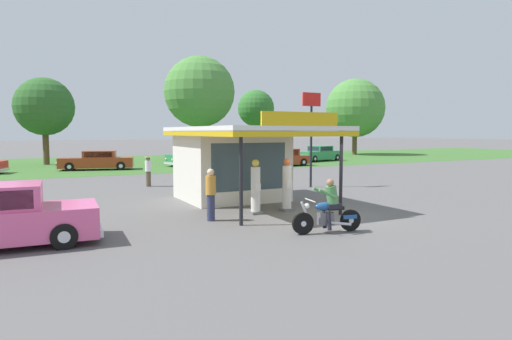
{
  "coord_description": "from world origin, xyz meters",
  "views": [
    {
      "loc": [
        -9.23,
        -12.39,
        2.94
      ],
      "look_at": [
        -1.16,
        3.28,
        1.4
      ],
      "focal_mm": 30.92,
      "sensor_mm": 36.0,
      "label": 1
    }
  ],
  "objects_px": {
    "motorcycle_with_rider": "(328,210)",
    "bystander_standing_back_lot": "(187,160)",
    "gas_pump_nearside": "(256,189)",
    "roadside_pole_sign": "(311,123)",
    "bystander_leaning_by_kiosk": "(211,193)",
    "parked_car_back_row_centre": "(97,161)",
    "bystander_strolling_foreground": "(148,171)",
    "parked_car_back_row_left": "(319,154)",
    "parked_car_back_row_right": "(282,158)",
    "parked_car_second_row_spare": "(196,158)",
    "gas_pump_offside": "(287,187)"
  },
  "relations": [
    {
      "from": "motorcycle_with_rider",
      "to": "bystander_standing_back_lot",
      "type": "xyz_separation_m",
      "value": [
        2.32,
        19.82,
        0.25
      ]
    },
    {
      "from": "gas_pump_nearside",
      "to": "roadside_pole_sign",
      "type": "bearing_deg",
      "value": 41.88
    },
    {
      "from": "bystander_standing_back_lot",
      "to": "bystander_leaning_by_kiosk",
      "type": "bearing_deg",
      "value": -105.86
    },
    {
      "from": "parked_car_back_row_centre",
      "to": "bystander_strolling_foreground",
      "type": "bearing_deg",
      "value": -85.26
    },
    {
      "from": "parked_car_back_row_left",
      "to": "parked_car_back_row_right",
      "type": "relative_size",
      "value": 1.06
    },
    {
      "from": "bystander_leaning_by_kiosk",
      "to": "roadside_pole_sign",
      "type": "bearing_deg",
      "value": 36.44
    },
    {
      "from": "parked_car_back_row_left",
      "to": "bystander_leaning_by_kiosk",
      "type": "bearing_deg",
      "value": -132.03
    },
    {
      "from": "motorcycle_with_rider",
      "to": "roadside_pole_sign",
      "type": "height_order",
      "value": "roadside_pole_sign"
    },
    {
      "from": "parked_car_second_row_spare",
      "to": "motorcycle_with_rider",
      "type": "bearing_deg",
      "value": -101.17
    },
    {
      "from": "parked_car_back_row_left",
      "to": "gas_pump_offside",
      "type": "bearing_deg",
      "value": -127.82
    },
    {
      "from": "parked_car_back_row_right",
      "to": "gas_pump_offside",
      "type": "bearing_deg",
      "value": -120.09
    },
    {
      "from": "gas_pump_nearside",
      "to": "bystander_leaning_by_kiosk",
      "type": "height_order",
      "value": "gas_pump_nearside"
    },
    {
      "from": "roadside_pole_sign",
      "to": "bystander_standing_back_lot",
      "type": "bearing_deg",
      "value": 106.81
    },
    {
      "from": "parked_car_second_row_spare",
      "to": "bystander_strolling_foreground",
      "type": "xyz_separation_m",
      "value": [
        -7.19,
        -12.81,
        0.16
      ]
    },
    {
      "from": "parked_car_second_row_spare",
      "to": "parked_car_back_row_right",
      "type": "distance_m",
      "value": 7.49
    },
    {
      "from": "parked_car_back_row_right",
      "to": "bystander_standing_back_lot",
      "type": "xyz_separation_m",
      "value": [
        -9.21,
        -2.34,
        0.24
      ]
    },
    {
      "from": "motorcycle_with_rider",
      "to": "parked_car_back_row_centre",
      "type": "distance_m",
      "value": 25.65
    },
    {
      "from": "bystander_strolling_foreground",
      "to": "parked_car_back_row_left",
      "type": "bearing_deg",
      "value": 32.17
    },
    {
      "from": "gas_pump_offside",
      "to": "parked_car_back_row_left",
      "type": "xyz_separation_m",
      "value": [
        17.37,
        22.38,
        -0.19
      ]
    },
    {
      "from": "gas_pump_nearside",
      "to": "parked_car_second_row_spare",
      "type": "xyz_separation_m",
      "value": [
        5.69,
        22.5,
        -0.2
      ]
    },
    {
      "from": "gas_pump_offside",
      "to": "motorcycle_with_rider",
      "type": "height_order",
      "value": "gas_pump_offside"
    },
    {
      "from": "gas_pump_offside",
      "to": "parked_car_second_row_spare",
      "type": "xyz_separation_m",
      "value": [
        4.38,
        22.5,
        -0.2
      ]
    },
    {
      "from": "bystander_leaning_by_kiosk",
      "to": "bystander_strolling_foreground",
      "type": "xyz_separation_m",
      "value": [
        0.37,
        10.11,
        -0.06
      ]
    },
    {
      "from": "gas_pump_offside",
      "to": "parked_car_back_row_centre",
      "type": "bearing_deg",
      "value": 99.89
    },
    {
      "from": "bystander_leaning_by_kiosk",
      "to": "gas_pump_nearside",
      "type": "bearing_deg",
      "value": 12.47
    },
    {
      "from": "parked_car_second_row_spare",
      "to": "roadside_pole_sign",
      "type": "xyz_separation_m",
      "value": [
        0.42,
        -17.02,
        2.68
      ]
    },
    {
      "from": "parked_car_back_row_right",
      "to": "roadside_pole_sign",
      "type": "xyz_separation_m",
      "value": [
        -5.96,
        -13.1,
        2.72
      ]
    },
    {
      "from": "parked_car_back_row_centre",
      "to": "roadside_pole_sign",
      "type": "bearing_deg",
      "value": -62.29
    },
    {
      "from": "gas_pump_offside",
      "to": "bystander_strolling_foreground",
      "type": "bearing_deg",
      "value": 106.13
    },
    {
      "from": "parked_car_back_row_left",
      "to": "bystander_strolling_foreground",
      "type": "distance_m",
      "value": 23.83
    },
    {
      "from": "motorcycle_with_rider",
      "to": "bystander_strolling_foreground",
      "type": "xyz_separation_m",
      "value": [
        -2.04,
        13.28,
        0.2
      ]
    },
    {
      "from": "gas_pump_offside",
      "to": "parked_car_second_row_spare",
      "type": "distance_m",
      "value": 22.92
    },
    {
      "from": "gas_pump_offside",
      "to": "bystander_standing_back_lot",
      "type": "relative_size",
      "value": 1.14
    },
    {
      "from": "parked_car_back_row_right",
      "to": "motorcycle_with_rider",
      "type": "bearing_deg",
      "value": -117.49
    },
    {
      "from": "parked_car_back_row_right",
      "to": "bystander_leaning_by_kiosk",
      "type": "bearing_deg",
      "value": -126.29
    },
    {
      "from": "motorcycle_with_rider",
      "to": "parked_car_back_row_right",
      "type": "relative_size",
      "value": 0.4
    },
    {
      "from": "gas_pump_nearside",
      "to": "bystander_strolling_foreground",
      "type": "distance_m",
      "value": 9.81
    },
    {
      "from": "gas_pump_nearside",
      "to": "bystander_strolling_foreground",
      "type": "bearing_deg",
      "value": 98.78
    },
    {
      "from": "bystander_standing_back_lot",
      "to": "roadside_pole_sign",
      "type": "bearing_deg",
      "value": -73.19
    },
    {
      "from": "parked_car_second_row_spare",
      "to": "parked_car_back_row_right",
      "type": "xyz_separation_m",
      "value": [
        6.38,
        -3.92,
        -0.03
      ]
    },
    {
      "from": "parked_car_second_row_spare",
      "to": "parked_car_back_row_centre",
      "type": "xyz_separation_m",
      "value": [
        -8.2,
        -0.62,
        -0.01
      ]
    },
    {
      "from": "gas_pump_nearside",
      "to": "parked_car_back_row_centre",
      "type": "bearing_deg",
      "value": 96.54
    },
    {
      "from": "parked_car_second_row_spare",
      "to": "parked_car_back_row_right",
      "type": "relative_size",
      "value": 1.0
    },
    {
      "from": "parked_car_back_row_left",
      "to": "bystander_strolling_foreground",
      "type": "bearing_deg",
      "value": -147.83
    },
    {
      "from": "gas_pump_offside",
      "to": "parked_car_back_row_centre",
      "type": "xyz_separation_m",
      "value": [
        -3.82,
        21.88,
        -0.21
      ]
    },
    {
      "from": "gas_pump_offside",
      "to": "gas_pump_nearside",
      "type": "bearing_deg",
      "value": 180.0
    },
    {
      "from": "gas_pump_nearside",
      "to": "parked_car_back_row_right",
      "type": "height_order",
      "value": "gas_pump_nearside"
    },
    {
      "from": "parked_car_back_row_right",
      "to": "bystander_leaning_by_kiosk",
      "type": "relative_size",
      "value": 3.07
    },
    {
      "from": "parked_car_second_row_spare",
      "to": "bystander_leaning_by_kiosk",
      "type": "xyz_separation_m",
      "value": [
        -7.56,
        -22.91,
        0.22
      ]
    },
    {
      "from": "motorcycle_with_rider",
      "to": "bystander_standing_back_lot",
      "type": "bearing_deg",
      "value": 83.33
    }
  ]
}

